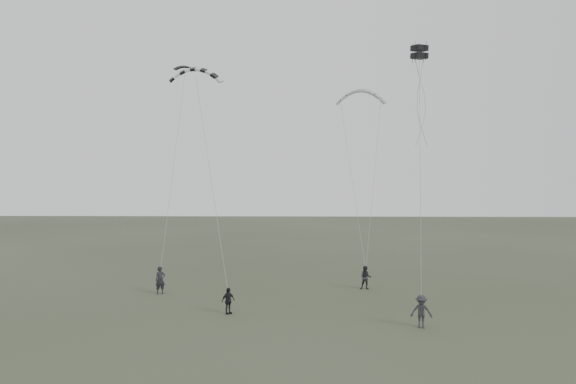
{
  "coord_description": "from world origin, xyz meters",
  "views": [
    {
      "loc": [
        1.09,
        -30.53,
        7.9
      ],
      "look_at": [
        0.22,
        5.25,
        6.65
      ],
      "focal_mm": 35.0,
      "sensor_mm": 36.0,
      "label": 1
    }
  ],
  "objects_px": {
    "flyer_center": "(228,301)",
    "kite_pale_large": "(361,91)",
    "flyer_left": "(160,280)",
    "kite_box": "(419,52)",
    "kite_dark_small": "(185,67)",
    "flyer_right": "(366,278)",
    "kite_striped": "(196,69)",
    "flyer_far": "(421,311)"
  },
  "relations": [
    {
      "from": "flyer_left",
      "to": "flyer_far",
      "type": "height_order",
      "value": "flyer_left"
    },
    {
      "from": "kite_pale_large",
      "to": "kite_box",
      "type": "distance_m",
      "value": 11.28
    },
    {
      "from": "kite_striped",
      "to": "kite_box",
      "type": "xyz_separation_m",
      "value": [
        13.46,
        -3.3,
        0.31
      ]
    },
    {
      "from": "flyer_center",
      "to": "kite_pale_large",
      "type": "height_order",
      "value": "kite_pale_large"
    },
    {
      "from": "kite_dark_small",
      "to": "kite_pale_large",
      "type": "height_order",
      "value": "kite_dark_small"
    },
    {
      "from": "flyer_left",
      "to": "kite_pale_large",
      "type": "xyz_separation_m",
      "value": [
        13.73,
        7.45,
        13.27
      ]
    },
    {
      "from": "flyer_right",
      "to": "kite_box",
      "type": "relative_size",
      "value": 2.09
    },
    {
      "from": "flyer_center",
      "to": "flyer_far",
      "type": "relative_size",
      "value": 0.88
    },
    {
      "from": "kite_striped",
      "to": "flyer_left",
      "type": "bearing_deg",
      "value": 169.35
    },
    {
      "from": "flyer_center",
      "to": "flyer_far",
      "type": "height_order",
      "value": "flyer_far"
    },
    {
      "from": "kite_pale_large",
      "to": "kite_box",
      "type": "bearing_deg",
      "value": -69.18
    },
    {
      "from": "flyer_right",
      "to": "kite_pale_large",
      "type": "height_order",
      "value": "kite_pale_large"
    },
    {
      "from": "flyer_right",
      "to": "kite_striped",
      "type": "bearing_deg",
      "value": -160.48
    },
    {
      "from": "kite_dark_small",
      "to": "kite_striped",
      "type": "height_order",
      "value": "kite_dark_small"
    },
    {
      "from": "flyer_left",
      "to": "kite_dark_small",
      "type": "height_order",
      "value": "kite_dark_small"
    },
    {
      "from": "kite_box",
      "to": "flyer_left",
      "type": "bearing_deg",
      "value": 140.97
    },
    {
      "from": "kite_dark_small",
      "to": "kite_striped",
      "type": "xyz_separation_m",
      "value": [
        1.87,
        -5.75,
        -1.23
      ]
    },
    {
      "from": "flyer_far",
      "to": "kite_striped",
      "type": "relative_size",
      "value": 0.5
    },
    {
      "from": "kite_box",
      "to": "kite_dark_small",
      "type": "bearing_deg",
      "value": 123.17
    },
    {
      "from": "flyer_left",
      "to": "kite_box",
      "type": "distance_m",
      "value": 21.42
    },
    {
      "from": "kite_dark_small",
      "to": "kite_box",
      "type": "bearing_deg",
      "value": -56.25
    },
    {
      "from": "flyer_left",
      "to": "flyer_right",
      "type": "distance_m",
      "value": 13.64
    },
    {
      "from": "flyer_right",
      "to": "flyer_center",
      "type": "relative_size",
      "value": 1.07
    },
    {
      "from": "flyer_center",
      "to": "kite_box",
      "type": "height_order",
      "value": "kite_box"
    },
    {
      "from": "flyer_far",
      "to": "kite_striped",
      "type": "bearing_deg",
      "value": 159.59
    },
    {
      "from": "flyer_center",
      "to": "kite_dark_small",
      "type": "height_order",
      "value": "kite_dark_small"
    },
    {
      "from": "kite_box",
      "to": "flyer_center",
      "type": "bearing_deg",
      "value": 161.52
    },
    {
      "from": "kite_box",
      "to": "flyer_far",
      "type": "bearing_deg",
      "value": -125.14
    },
    {
      "from": "kite_pale_large",
      "to": "flyer_center",
      "type": "bearing_deg",
      "value": -114.92
    },
    {
      "from": "kite_striped",
      "to": "kite_box",
      "type": "distance_m",
      "value": 13.87
    },
    {
      "from": "kite_pale_large",
      "to": "flyer_far",
      "type": "bearing_deg",
      "value": -74.48
    },
    {
      "from": "flyer_left",
      "to": "kite_striped",
      "type": "height_order",
      "value": "kite_striped"
    },
    {
      "from": "flyer_far",
      "to": "flyer_right",
      "type": "bearing_deg",
      "value": 109.94
    },
    {
      "from": "flyer_far",
      "to": "flyer_left",
      "type": "bearing_deg",
      "value": 162.79
    },
    {
      "from": "flyer_left",
      "to": "flyer_center",
      "type": "height_order",
      "value": "flyer_left"
    },
    {
      "from": "flyer_center",
      "to": "kite_dark_small",
      "type": "distance_m",
      "value": 18.84
    },
    {
      "from": "flyer_left",
      "to": "flyer_center",
      "type": "distance_m",
      "value": 7.2
    },
    {
      "from": "kite_striped",
      "to": "kite_box",
      "type": "bearing_deg",
      "value": -17.45
    },
    {
      "from": "flyer_center",
      "to": "kite_box",
      "type": "bearing_deg",
      "value": -35.77
    },
    {
      "from": "kite_pale_large",
      "to": "kite_striped",
      "type": "xyz_separation_m",
      "value": [
        -11.28,
        -7.74,
        0.3
      ]
    },
    {
      "from": "flyer_right",
      "to": "kite_pale_large",
      "type": "bearing_deg",
      "value": 97.11
    },
    {
      "from": "kite_dark_small",
      "to": "kite_pale_large",
      "type": "bearing_deg",
      "value": -17.07
    }
  ]
}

